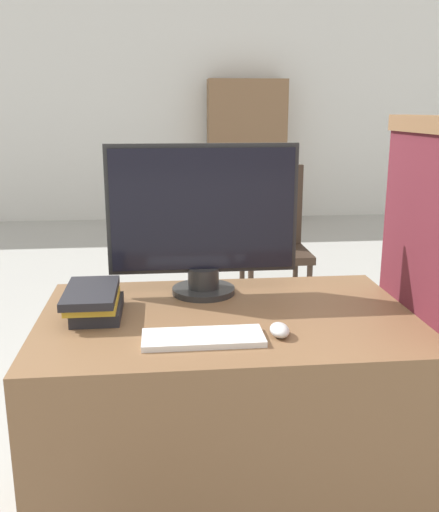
{
  "coord_description": "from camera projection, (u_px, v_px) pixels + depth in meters",
  "views": [
    {
      "loc": [
        -0.19,
        -1.24,
        1.36
      ],
      "look_at": [
        -0.03,
        0.33,
        0.95
      ],
      "focal_mm": 40.0,
      "sensor_mm": 36.0,
      "label": 1
    }
  ],
  "objects": [
    {
      "name": "bookshelf_far",
      "position": [
        246.0,
        152.0,
        6.96
      ],
      "size": [
        0.94,
        0.32,
        1.7
      ],
      "color": "#846042",
      "rests_on": "ground_plane"
    },
    {
      "name": "keyboard",
      "position": [
        203.0,
        338.0,
        1.53
      ],
      "size": [
        0.33,
        0.13,
        0.02
      ],
      "color": "white",
      "rests_on": "desk"
    },
    {
      "name": "wall_back",
      "position": [
        174.0,
        105.0,
        6.97
      ],
      "size": [
        12.0,
        0.06,
        2.8
      ],
      "color": "white",
      "rests_on": "ground_plane"
    },
    {
      "name": "monitor",
      "position": [
        203.0,
        221.0,
        1.86
      ],
      "size": [
        0.62,
        0.21,
        0.5
      ],
      "color": "#282828",
      "rests_on": "desk"
    },
    {
      "name": "mouse",
      "position": [
        280.0,
        330.0,
        1.55
      ],
      "size": [
        0.05,
        0.08,
        0.03
      ],
      "color": "silver",
      "rests_on": "desk"
    },
    {
      "name": "book_stack",
      "position": [
        94.0,
        302.0,
        1.7
      ],
      "size": [
        0.16,
        0.27,
        0.08
      ],
      "color": "#232328",
      "rests_on": "desk"
    },
    {
      "name": "desk",
      "position": [
        227.0,
        426.0,
        1.81
      ],
      "size": [
        1.13,
        0.74,
        0.75
      ],
      "color": "brown",
      "rests_on": "ground_plane"
    },
    {
      "name": "carrel_divider",
      "position": [
        422.0,
        339.0,
        1.73
      ],
      "size": [
        0.07,
        0.6,
        1.34
      ],
      "color": "#5B1E28",
      "rests_on": "ground_plane"
    },
    {
      "name": "far_chair",
      "position": [
        273.0,
        235.0,
        3.83
      ],
      "size": [
        0.44,
        0.44,
        0.99
      ],
      "rotation": [
        0.0,
        0.0,
        -0.74
      ],
      "color": "#38281E",
      "rests_on": "ground_plane"
    }
  ]
}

